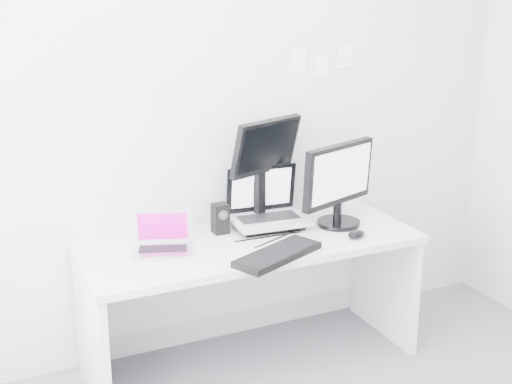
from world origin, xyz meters
The scene contains 12 objects.
back_wall centered at (0.00, 1.60, 1.35)m, with size 3.60×3.60×0.00m, color silver.
desk centered at (0.00, 1.25, 0.36)m, with size 1.80×0.70×0.73m, color silver.
macbook centered at (-0.48, 1.27, 0.84)m, with size 0.29×0.22×0.22m, color #B3B3B7.
speaker centered at (-0.10, 1.42, 0.81)m, with size 0.08×0.08×0.16m, color black.
dell_laptop centered at (0.17, 1.38, 0.90)m, with size 0.41×0.32×0.34m, color #B2B5BA.
rear_monitor centered at (0.17, 1.47, 1.04)m, with size 0.46×0.16×0.62m, color black.
samsung_monitor centered at (0.55, 1.26, 0.97)m, with size 0.53×0.24×0.48m, color black.
keyboard centered at (0.02, 0.97, 0.75)m, with size 0.50×0.18×0.03m, color black.
mouse centered at (0.53, 1.05, 0.75)m, with size 0.12×0.07×0.04m, color black.
wall_note_0 centered at (0.45, 1.59, 1.62)m, with size 0.10×0.00×0.14m, color white.
wall_note_1 centered at (0.60, 1.59, 1.58)m, with size 0.09×0.00×0.13m, color white.
wall_note_2 centered at (0.75, 1.59, 1.63)m, with size 0.10×0.00×0.14m, color white.
Camera 1 is at (-1.43, -1.92, 2.06)m, focal length 49.16 mm.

